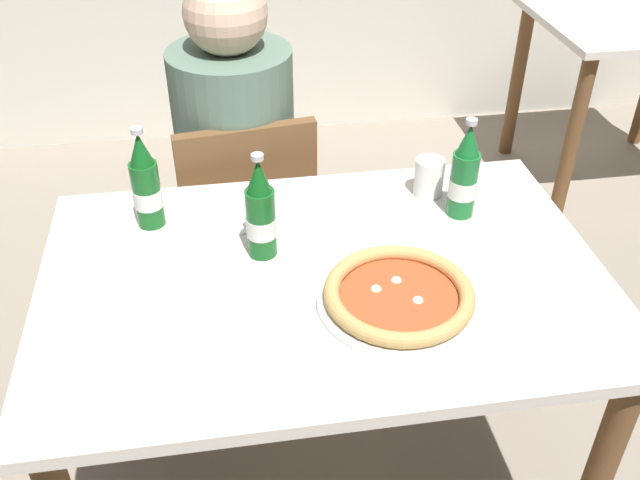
# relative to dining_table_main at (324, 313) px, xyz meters

# --- Properties ---
(dining_table_main) EXTENTS (1.20, 0.80, 0.75)m
(dining_table_main) POSITION_rel_dining_table_main_xyz_m (0.00, 0.00, 0.00)
(dining_table_main) COLOR silver
(dining_table_main) RESTS_ON ground_plane
(chair_behind_table) EXTENTS (0.45, 0.45, 0.85)m
(chair_behind_table) POSITION_rel_dining_table_main_xyz_m (-0.14, 0.61, -0.15)
(chair_behind_table) COLOR brown
(chair_behind_table) RESTS_ON ground_plane
(diner_seated) EXTENTS (0.34, 0.34, 1.21)m
(diner_seated) POSITION_rel_dining_table_main_xyz_m (-0.15, 0.66, -0.05)
(diner_seated) COLOR #2D3342
(diner_seated) RESTS_ON ground_plane
(dining_table_background) EXTENTS (0.80, 0.70, 0.75)m
(dining_table_background) POSITION_rel_dining_table_main_xyz_m (1.53, 1.45, -0.04)
(dining_table_background) COLOR silver
(dining_table_background) RESTS_ON ground_plane
(pizza_margherita_near) EXTENTS (0.33, 0.33, 0.04)m
(pizza_margherita_near) POSITION_rel_dining_table_main_xyz_m (0.13, -0.12, 0.13)
(pizza_margherita_near) COLOR white
(pizza_margherita_near) RESTS_ON dining_table_main
(beer_bottle_left) EXTENTS (0.07, 0.07, 0.25)m
(beer_bottle_left) POSITION_rel_dining_table_main_xyz_m (-0.37, 0.25, 0.22)
(beer_bottle_left) COLOR #14591E
(beer_bottle_left) RESTS_ON dining_table_main
(beer_bottle_center) EXTENTS (0.07, 0.07, 0.25)m
(beer_bottle_center) POSITION_rel_dining_table_main_xyz_m (-0.12, 0.09, 0.22)
(beer_bottle_center) COLOR #14591E
(beer_bottle_center) RESTS_ON dining_table_main
(beer_bottle_right) EXTENTS (0.07, 0.07, 0.25)m
(beer_bottle_right) POSITION_rel_dining_table_main_xyz_m (0.36, 0.17, 0.22)
(beer_bottle_right) COLOR #196B2D
(beer_bottle_right) RESTS_ON dining_table_main
(napkin_with_cutlery) EXTENTS (0.21, 0.21, 0.01)m
(napkin_with_cutlery) POSITION_rel_dining_table_main_xyz_m (-0.17, 0.25, 0.12)
(napkin_with_cutlery) COLOR white
(napkin_with_cutlery) RESTS_ON dining_table_main
(paper_cup) EXTENTS (0.07, 0.07, 0.09)m
(paper_cup) POSITION_rel_dining_table_main_xyz_m (0.31, 0.27, 0.16)
(paper_cup) COLOR white
(paper_cup) RESTS_ON dining_table_main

